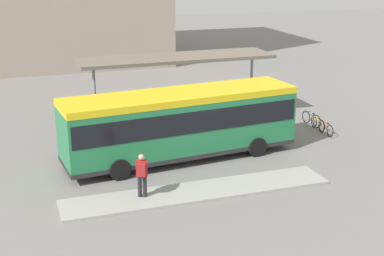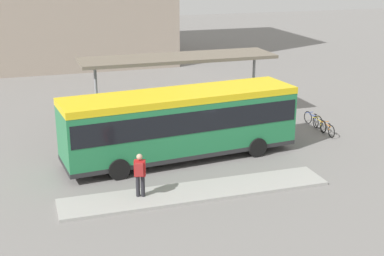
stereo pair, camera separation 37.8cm
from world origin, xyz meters
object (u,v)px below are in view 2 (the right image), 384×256
Objects in this scene: bicycle_orange at (327,129)px; pedestrian_waiting at (140,173)px; potted_planter_near_shelter at (130,124)px; bicycle_blue at (313,119)px; bicycle_yellow at (319,124)px; potted_planter_far_side at (188,119)px; city_bus at (181,120)px.

pedestrian_waiting is at bearing 117.01° from bicycle_orange.
bicycle_orange is 10.24m from potted_planter_near_shelter.
bicycle_orange is at bearing -48.08° from pedestrian_waiting.
bicycle_orange is at bearing 169.48° from bicycle_blue.
potted_planter_far_side is (-6.78, 1.85, 0.36)m from bicycle_yellow.
city_bus is 8.18× the size of potted_planter_far_side.
bicycle_blue reaches higher than bicycle_yellow.
bicycle_orange is at bearing -175.75° from bicycle_yellow.
city_bus is 6.62× the size of bicycle_blue.
city_bus is at bearing 100.46° from bicycle_blue.
pedestrian_waiting reaches higher than bicycle_yellow.
bicycle_blue is 1.24× the size of potted_planter_far_side.
city_bus is at bearing -17.26° from pedestrian_waiting.
potted_planter_near_shelter reaches higher than bicycle_orange.
bicycle_blue is at bearing -8.49° from potted_planter_far_side.
bicycle_blue is at bearing -41.45° from pedestrian_waiting.
bicycle_orange is 0.94× the size of bicycle_blue.
bicycle_blue is 1.23× the size of potted_planter_near_shelter.
potted_planter_near_shelter is at bearing 83.01° from bicycle_yellow.
potted_planter_near_shelter is at bearing 76.18° from bicycle_blue.
potted_planter_far_side is (-6.88, 1.03, 0.34)m from bicycle_blue.
city_bus is 3.99m from potted_planter_far_side.
potted_planter_far_side reaches higher than bicycle_blue.
pedestrian_waiting is at bearing -98.53° from potted_planter_near_shelter.
city_bus is 8.81m from bicycle_blue.
city_bus reaches higher than potted_planter_near_shelter.
pedestrian_waiting is (-2.75, -3.75, -0.72)m from city_bus.
bicycle_yellow is at bearing -44.56° from pedestrian_waiting.
pedestrian_waiting is at bearing -119.76° from potted_planter_far_side.
bicycle_yellow is at bearing 5.82° from city_bus.
bicycle_blue is (8.31, 2.52, -1.47)m from city_bus.
bicycle_orange is 1.16× the size of potted_planter_near_shelter.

